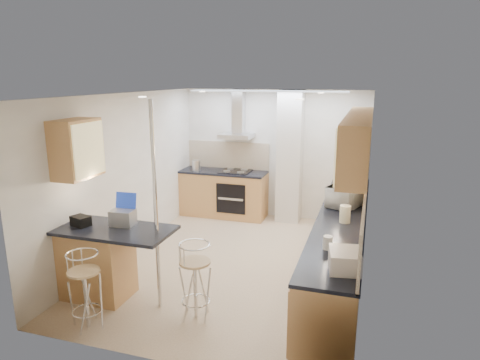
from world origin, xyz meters
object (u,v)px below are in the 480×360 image
(microwave, at_px, (346,196))
(laptop, at_px, (123,218))
(bar_stool_end, at_px, (195,281))
(bread_bin, at_px, (345,260))
(bar_stool_near, at_px, (85,290))

(microwave, xyz_separation_m, laptop, (-2.58, -1.71, -0.04))
(bar_stool_end, distance_m, bread_bin, 1.76)
(microwave, xyz_separation_m, bread_bin, (0.14, -2.13, -0.06))
(microwave, distance_m, laptop, 3.09)
(laptop, bearing_deg, microwave, 29.09)
(bread_bin, bearing_deg, bar_stool_near, 178.92)
(bar_stool_near, bearing_deg, microwave, 58.21)
(microwave, distance_m, bar_stool_end, 2.55)
(microwave, relative_size, bar_stool_near, 0.62)
(laptop, bearing_deg, bar_stool_near, -95.75)
(laptop, bearing_deg, bread_bin, -13.34)
(microwave, bearing_deg, bar_stool_near, 155.22)
(microwave, xyz_separation_m, bar_stool_near, (-2.60, -2.50, -0.63))
(bar_stool_near, distance_m, bread_bin, 2.81)
(bar_stool_end, bearing_deg, bar_stool_near, 170.58)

